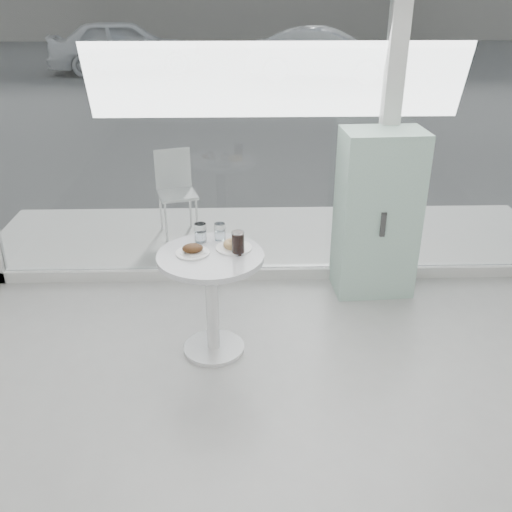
{
  "coord_description": "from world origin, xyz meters",
  "views": [
    {
      "loc": [
        -0.28,
        -1.52,
        2.43
      ],
      "look_at": [
        -0.2,
        1.7,
        0.85
      ],
      "focal_mm": 40.0,
      "sensor_mm": 36.0,
      "label": 1
    }
  ],
  "objects_px": {
    "mint_cabinet": "(377,214)",
    "car_silver": "(325,54)",
    "main_table": "(211,283)",
    "car_white": "(125,46)",
    "water_tumbler_b": "(220,233)",
    "plate_donut": "(234,246)",
    "plate_fritter": "(193,250)",
    "water_tumbler_a": "(200,234)",
    "patio_chair": "(176,187)",
    "cola_glass": "(238,243)"
  },
  "relations": [
    {
      "from": "plate_donut",
      "to": "patio_chair",
      "type": "bearing_deg",
      "value": 107.1
    },
    {
      "from": "patio_chair",
      "to": "water_tumbler_b",
      "type": "height_order",
      "value": "patio_chair"
    },
    {
      "from": "patio_chair",
      "to": "car_silver",
      "type": "height_order",
      "value": "car_silver"
    },
    {
      "from": "car_white",
      "to": "water_tumbler_a",
      "type": "bearing_deg",
      "value": -177.46
    },
    {
      "from": "car_silver",
      "to": "patio_chair",
      "type": "bearing_deg",
      "value": 176.44
    },
    {
      "from": "patio_chair",
      "to": "car_white",
      "type": "xyz_separation_m",
      "value": [
        -2.54,
        11.41,
        0.18
      ]
    },
    {
      "from": "main_table",
      "to": "water_tumbler_a",
      "type": "xyz_separation_m",
      "value": [
        -0.08,
        0.21,
        0.28
      ]
    },
    {
      "from": "mint_cabinet",
      "to": "water_tumbler_b",
      "type": "distance_m",
      "value": 1.42
    },
    {
      "from": "cola_glass",
      "to": "plate_fritter",
      "type": "bearing_deg",
      "value": 177.9
    },
    {
      "from": "car_white",
      "to": "plate_donut",
      "type": "xyz_separation_m",
      "value": [
        3.14,
        -13.39,
        0.08
      ]
    },
    {
      "from": "water_tumbler_a",
      "to": "cola_glass",
      "type": "height_order",
      "value": "cola_glass"
    },
    {
      "from": "mint_cabinet",
      "to": "cola_glass",
      "type": "xyz_separation_m",
      "value": [
        -1.13,
        -0.88,
        0.16
      ]
    },
    {
      "from": "water_tumbler_b",
      "to": "cola_glass",
      "type": "distance_m",
      "value": 0.26
    },
    {
      "from": "patio_chair",
      "to": "plate_donut",
      "type": "xyz_separation_m",
      "value": [
        0.61,
        -1.98,
        0.26
      ]
    },
    {
      "from": "main_table",
      "to": "patio_chair",
      "type": "height_order",
      "value": "patio_chair"
    },
    {
      "from": "main_table",
      "to": "plate_fritter",
      "type": "height_order",
      "value": "plate_fritter"
    },
    {
      "from": "mint_cabinet",
      "to": "car_white",
      "type": "bearing_deg",
      "value": 105.49
    },
    {
      "from": "plate_donut",
      "to": "water_tumbler_a",
      "type": "distance_m",
      "value": 0.27
    },
    {
      "from": "main_table",
      "to": "mint_cabinet",
      "type": "relative_size",
      "value": 0.56
    },
    {
      "from": "main_table",
      "to": "cola_glass",
      "type": "bearing_deg",
      "value": -0.1
    },
    {
      "from": "water_tumbler_a",
      "to": "mint_cabinet",
      "type": "bearing_deg",
      "value": 25.8
    },
    {
      "from": "mint_cabinet",
      "to": "patio_chair",
      "type": "xyz_separation_m",
      "value": [
        -1.77,
        1.18,
        -0.16
      ]
    },
    {
      "from": "mint_cabinet",
      "to": "water_tumbler_b",
      "type": "bearing_deg",
      "value": -156.05
    },
    {
      "from": "main_table",
      "to": "car_white",
      "type": "height_order",
      "value": "car_white"
    },
    {
      "from": "car_white",
      "to": "water_tumbler_a",
      "type": "height_order",
      "value": "car_white"
    },
    {
      "from": "mint_cabinet",
      "to": "water_tumbler_a",
      "type": "xyz_separation_m",
      "value": [
        -1.39,
        -0.67,
        0.14
      ]
    },
    {
      "from": "patio_chair",
      "to": "plate_donut",
      "type": "bearing_deg",
      "value": -89.36
    },
    {
      "from": "mint_cabinet",
      "to": "plate_donut",
      "type": "distance_m",
      "value": 1.41
    },
    {
      "from": "patio_chair",
      "to": "water_tumbler_b",
      "type": "xyz_separation_m",
      "value": [
        0.51,
        -1.83,
        0.29
      ]
    },
    {
      "from": "plate_donut",
      "to": "plate_fritter",
      "type": "bearing_deg",
      "value": -165.04
    },
    {
      "from": "patio_chair",
      "to": "water_tumbler_a",
      "type": "xyz_separation_m",
      "value": [
        0.38,
        -1.85,
        0.3
      ]
    },
    {
      "from": "main_table",
      "to": "water_tumbler_b",
      "type": "distance_m",
      "value": 0.36
    },
    {
      "from": "plate_donut",
      "to": "water_tumbler_b",
      "type": "height_order",
      "value": "water_tumbler_b"
    },
    {
      "from": "car_white",
      "to": "plate_donut",
      "type": "bearing_deg",
      "value": -176.62
    },
    {
      "from": "mint_cabinet",
      "to": "car_silver",
      "type": "height_order",
      "value": "mint_cabinet"
    },
    {
      "from": "car_silver",
      "to": "plate_donut",
      "type": "height_order",
      "value": "car_silver"
    },
    {
      "from": "car_white",
      "to": "water_tumbler_b",
      "type": "bearing_deg",
      "value": -176.89
    },
    {
      "from": "mint_cabinet",
      "to": "water_tumbler_b",
      "type": "xyz_separation_m",
      "value": [
        -1.26,
        -0.65,
        0.13
      ]
    },
    {
      "from": "patio_chair",
      "to": "car_white",
      "type": "bearing_deg",
      "value": 86.07
    },
    {
      "from": "cola_glass",
      "to": "plate_donut",
      "type": "bearing_deg",
      "value": 109.55
    },
    {
      "from": "car_silver",
      "to": "plate_donut",
      "type": "xyz_separation_m",
      "value": [
        -2.24,
        -11.86,
        0.15
      ]
    },
    {
      "from": "main_table",
      "to": "water_tumbler_b",
      "type": "relative_size",
      "value": 6.27
    },
    {
      "from": "mint_cabinet",
      "to": "car_silver",
      "type": "relative_size",
      "value": 0.35
    },
    {
      "from": "car_silver",
      "to": "mint_cabinet",
      "type": "bearing_deg",
      "value": -173.06
    },
    {
      "from": "main_table",
      "to": "car_silver",
      "type": "distance_m",
      "value": 12.18
    },
    {
      "from": "main_table",
      "to": "water_tumbler_a",
      "type": "distance_m",
      "value": 0.35
    },
    {
      "from": "main_table",
      "to": "cola_glass",
      "type": "height_order",
      "value": "cola_glass"
    },
    {
      "from": "car_white",
      "to": "car_silver",
      "type": "relative_size",
      "value": 1.07
    },
    {
      "from": "plate_donut",
      "to": "water_tumbler_a",
      "type": "relative_size",
      "value": 1.84
    },
    {
      "from": "plate_fritter",
      "to": "cola_glass",
      "type": "bearing_deg",
      "value": -2.1
    }
  ]
}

